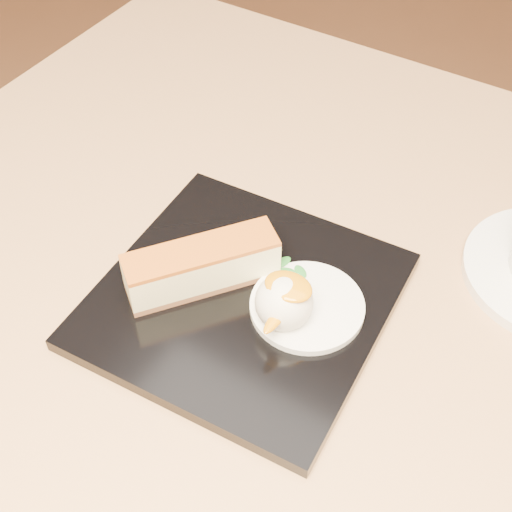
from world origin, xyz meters
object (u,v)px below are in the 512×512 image
Objects in this scene: table at (258,406)px; cheesecake at (202,266)px; dessert_plate at (243,300)px; ice_cream_scoop at (284,302)px.

cheesecake is at bearing -167.32° from table.
dessert_plate is 0.05m from ice_cream_scoop.
dessert_plate is at bearing -154.08° from table.
table is at bearing 25.92° from dessert_plate.
dessert_plate reaches higher than table.
table is at bearing 160.35° from ice_cream_scoop.
ice_cream_scoop is (0.03, -0.01, 0.19)m from table.
ice_cream_scoop is at bearing -52.15° from cheesecake.
ice_cream_scoop is at bearing -19.65° from table.
cheesecake is at bearing -171.87° from dessert_plate.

